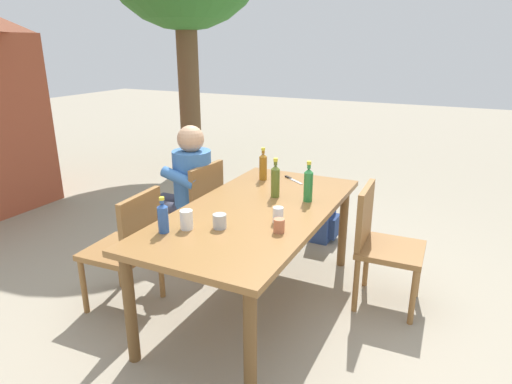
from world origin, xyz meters
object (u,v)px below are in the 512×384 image
Objects in this scene: bottle_blue at (163,217)px; person_in_white_shirt at (185,186)px; cup_white at (187,220)px; chair_near_right at (380,240)px; chair_far_right at (196,207)px; chair_far_left at (129,245)px; table_knife at (292,179)px; bottle_olive at (275,180)px; dining_table at (256,220)px; bottle_green at (308,184)px; backpack_by_near_side at (324,217)px; bottle_amber at (263,166)px; cup_steel at (220,221)px; cup_glass at (278,215)px; cup_terracotta at (279,226)px.

person_in_white_shirt is at bearing 28.80° from bottle_blue.
person_in_white_shirt reaches higher than cup_white.
cup_white is (-0.91, 0.99, 0.31)m from chair_near_right.
chair_far_left is at bearing -179.99° from chair_far_right.
table_knife is (0.31, -0.85, 0.09)m from person_in_white_shirt.
chair_near_right is 0.85m from bottle_olive.
chair_far_right is (0.42, 0.77, -0.17)m from dining_table.
chair_far_right is at bearing 80.39° from bottle_olive.
bottle_green reaches higher than backpack_by_near_side.
chair_far_left is 3.25× the size of bottle_amber.
cup_steel is at bearing -134.65° from person_in_white_shirt.
cup_white is (-1.12, -0.02, -0.06)m from bottle_amber.
bottle_blue is at bearing 151.59° from dining_table.
chair_far_right is at bearing 136.09° from backpack_by_near_side.
bottle_amber is 1.21× the size of bottle_blue.
chair_far_left is 9.83× the size of cup_steel.
table_knife is at bearing 68.74° from chair_near_right.
person_in_white_shirt is 1.26m from cup_glass.
chair_far_left reaches higher than table_knife.
dining_table reaches higher than backpack_by_near_side.
dining_table is 6.49× the size of bottle_olive.
dining_table is at bearing -115.75° from person_in_white_shirt.
bottle_amber is at bearing 31.04° from cup_glass.
cup_white reaches higher than cup_terracotta.
bottle_blue is 1.06× the size of table_knife.
cup_terracotta is at bearing -176.87° from bottle_green.
cup_white reaches higher than table_knife.
backpack_by_near_side is at bearing -12.03° from bottle_blue.
bottle_blue is at bearing -151.20° from person_in_white_shirt.
chair_far_left is 0.77m from cup_steel.
chair_far_left is at bearing 92.23° from cup_steel.
person_in_white_shirt is 1.17m from bottle_green.
cup_terracotta is (0.30, -0.61, -0.05)m from bottle_blue.
backpack_by_near_side is at bearing 10.12° from bottle_green.
cup_terracotta is 0.83× the size of cup_glass.
chair_far_right is 10.36× the size of cup_terracotta.
backpack_by_near_side is (1.72, -0.85, -0.27)m from chair_far_left.
cup_steel is (-0.39, 0.05, 0.12)m from dining_table.
bottle_amber reaches higher than table_knife.
table_knife is (1.02, 0.32, -0.04)m from cup_terracotta.
chair_far_left is 1.11m from cup_terracotta.
cup_terracotta is at bearing -149.68° from bottle_amber.
chair_near_right is 3.00× the size of bottle_olive.
chair_far_right is at bearing 30.93° from cup_white.
chair_far_left is at bearing 131.82° from bottle_olive.
chair_far_right is 3.00× the size of bottle_olive.
dining_table is at bearing -7.79° from cup_steel.
bottle_olive is (0.88, -0.34, 0.03)m from bottle_blue.
bottle_green is at bearing -41.22° from dining_table.
bottle_amber is 0.26m from table_knife.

